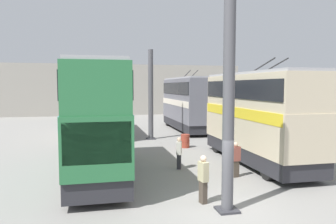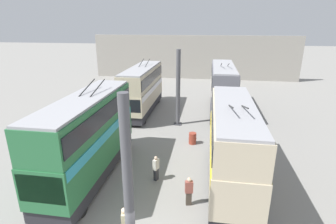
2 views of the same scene
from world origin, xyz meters
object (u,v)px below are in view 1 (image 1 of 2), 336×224
Objects in this scene: bus_right_near at (96,113)px; bus_right_far at (96,103)px; bus_left_near at (257,112)px; bus_left_far at (187,100)px; person_by_left_row at (236,159)px; oil_drum at (185,141)px; person_aisle_midway at (179,152)px; person_aisle_foreground at (203,178)px.

bus_right_far is (13.47, 0.00, -0.19)m from bus_right_near.
bus_right_near is (-0.60, 8.73, 0.14)m from bus_left_near.
person_by_left_row is at bearing 172.15° from bus_left_far.
bus_right_near reaches higher than oil_drum.
bus_right_far is 13.97m from person_aisle_midway.
person_by_left_row is at bearing -157.19° from bus_right_far.
bus_right_far is at bearing 39.11° from oil_drum.
person_aisle_midway is (-14.63, 4.54, -2.04)m from bus_left_far.
bus_right_near reaches higher than person_by_left_row.
bus_left_far is (14.32, 0.00, 0.03)m from bus_left_near.
oil_drum is at bearing 26.09° from bus_left_near.
person_aisle_foreground is 1.08× the size of person_aisle_midway.
bus_right_far is 18.74m from person_aisle_foreground.
person_by_left_row is at bearing 136.17° from bus_left_near.
bus_right_far is 6.22× the size of person_aisle_midway.
bus_left_far reaches higher than oil_drum.
person_by_left_row is (-15.27, -6.42, -1.95)m from bus_right_far.
bus_left_near is at bearing -153.91° from oil_drum.
bus_left_far is at bearing -115.95° from person_aisle_foreground.
bus_left_near is 0.91× the size of bus_left_far.
bus_right_far is 16.68m from person_by_left_row.
bus_left_near is 4.98m from person_aisle_midway.
bus_left_far is 15.46m from person_aisle_midway.
bus_left_far is 17.28m from bus_right_near.
bus_right_far is at bearing -90.15° from person_aisle_foreground.
person_by_left_row is at bearing -143.25° from person_aisle_foreground.
person_aisle_foreground is 1.91× the size of oil_drum.
person_aisle_foreground is 11.01m from oil_drum.
oil_drum is (-7.51, -6.10, -2.37)m from bus_right_far.
person_aisle_foreground is 5.09m from person_aisle_midway.
oil_drum is (5.68, -1.92, -0.41)m from person_aisle_midway.
person_by_left_row reaches higher than oil_drum.
person_by_left_row is 1.80× the size of oil_drum.
bus_left_far is 8.85m from bus_right_far.
bus_right_near is at bearing 149.67° from bus_left_far.
bus_right_far is at bearing 34.15° from bus_left_near.
oil_drum is at bearing 169.37° from person_by_left_row.
person_by_left_row is at bearing 158.77° from person_aisle_midway.
bus_left_far is 11.12× the size of oil_drum.
bus_right_near is at bearing -63.51° from person_aisle_foreground.
person_aisle_midway is at bearing 93.97° from bus_left_near.
person_aisle_foreground is at bearing 167.86° from oil_drum.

